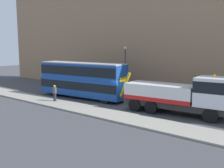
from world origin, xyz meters
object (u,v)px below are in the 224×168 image
Objects in this scene: double_decker_bus at (82,79)px; pedestrian_onlooker at (55,93)px; street_lamp at (125,66)px; recovery_tow_truck at (180,95)px.

double_decker_bus reaches higher than pedestrian_onlooker.
street_lamp is at bearing 60.79° from double_decker_bus.
double_decker_bus is 1.92× the size of street_lamp.
recovery_tow_truck is 12.87m from pedestrian_onlooker.
recovery_tow_truck is at bearing -28.18° from street_lamp.
recovery_tow_truck is at bearing -11.82° from pedestrian_onlooker.
double_decker_bus is at bearing -114.14° from street_lamp.
recovery_tow_truck is 10.94m from street_lamp.
recovery_tow_truck is at bearing -4.87° from double_decker_bus.
street_lamp is at bearing 44.00° from pedestrian_onlooker.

